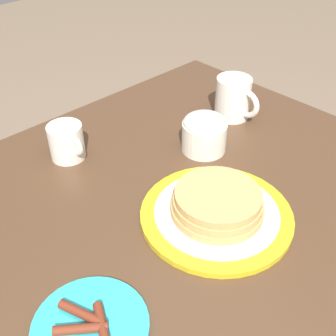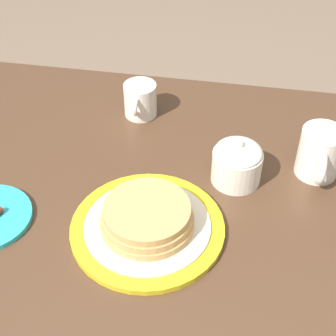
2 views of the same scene
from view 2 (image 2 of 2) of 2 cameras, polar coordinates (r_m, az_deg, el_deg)
name	(u,v)px [view 2 (image 2 of 2)]	position (r m, az deg, el deg)	size (l,w,h in m)	color
dining_table	(128,288)	(1.01, -4.45, -13.12)	(1.14, 1.06, 0.72)	#4C3321
pancake_plate	(147,222)	(0.93, -2.31, -6.01)	(0.28, 0.28, 0.06)	gold
coffee_mug	(320,153)	(1.06, 16.50, 1.59)	(0.12, 0.09, 0.10)	silver
creamer_pitcher	(140,99)	(1.19, -3.08, 7.66)	(0.11, 0.08, 0.09)	silver
sugar_bowl	(237,162)	(1.02, 7.67, 0.65)	(0.10, 0.10, 0.10)	silver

